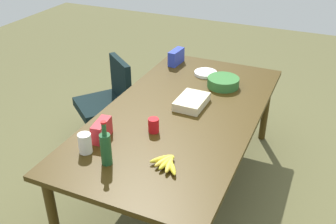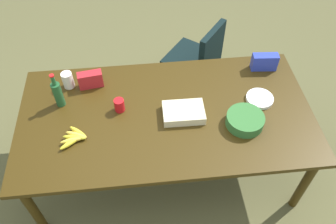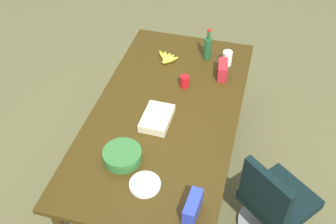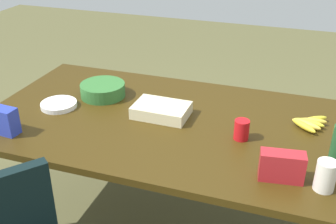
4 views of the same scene
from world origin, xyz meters
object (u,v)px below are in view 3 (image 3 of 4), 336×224
Objects in this scene: banana_bunch at (167,58)px; chip_bag_red at (222,70)px; paper_plate_stack at (145,185)px; red_solo_cup at (185,81)px; wine_bottle at (208,48)px; office_chair at (273,208)px; mayo_jar at (227,58)px; salad_bowl at (122,156)px; chip_bag_blue at (193,207)px; sheet_cake at (157,118)px; conference_table at (166,117)px.

banana_bunch is 1.14× the size of chip_bag_red.
chip_bag_red is at bearing -12.87° from paper_plate_stack.
wine_bottle is at bearing -13.45° from red_solo_cup.
office_chair is 1.42m from mayo_jar.
banana_bunch is 2.08× the size of red_solo_cup.
wine_bottle is at bearing -4.51° from paper_plate_stack.
office_chair reaches higher than salad_bowl.
chip_bag_blue is 1.68m from mayo_jar.
paper_plate_stack is 0.96× the size of banana_bunch.
wine_bottle is 0.21m from mayo_jar.
paper_plate_stack is at bearing 167.13° from chip_bag_red.
sheet_cake reaches higher than paper_plate_stack.
chip_bag_blue is at bearing -148.94° from sheet_cake.
wine_bottle reaches higher than conference_table.
banana_bunch is at bearing 37.25° from red_solo_cup.
office_chair is at bearing -148.28° from chip_bag_red.
chip_bag_blue is 1.31m from red_solo_cup.
paper_plate_stack is at bearing -128.84° from salad_bowl.
wine_bottle is 2.24× the size of mayo_jar.
office_chair is 3.94× the size of paper_plate_stack.
red_solo_cup is (-0.34, -0.26, 0.03)m from banana_bunch.
mayo_jar is at bearing 1.45° from chip_bag_blue.
office_chair is at bearing -133.34° from banana_bunch.
paper_plate_stack is 1.40m from chip_bag_red.
banana_bunch is at bearing 0.51° from salad_bowl.
salad_bowl is 1.43× the size of chip_bag_red.
salad_bowl is at bearing 163.87° from conference_table.
chip_bag_blue is at bearing -178.55° from mayo_jar.
mayo_jar is at bearing -26.42° from conference_table.
wine_bottle is at bearing -13.11° from sheet_cake.
chip_bag_blue is 0.77× the size of salad_bowl.
chip_bag_blue is 2.00× the size of red_solo_cup.
office_chair reaches higher than paper_plate_stack.
conference_table is 0.88m from mayo_jar.
mayo_jar reaches higher than red_solo_cup.
banana_bunch is at bearing 79.28° from chip_bag_red.
sheet_cake is 0.99m from wine_bottle.
red_solo_cup is (1.26, 0.35, -0.02)m from chip_bag_blue.
sheet_cake is 0.50m from red_solo_cup.
mayo_jar reaches higher than office_chair.
mayo_jar is (0.91, -0.42, 0.04)m from sheet_cake.
sheet_cake is (-0.13, 0.04, 0.10)m from conference_table.
salad_bowl reaches higher than sheet_cake.
wine_bottle is 0.40m from banana_bunch.
salad_bowl is 2.01× the size of mayo_jar.
banana_bunch is 1.60× the size of mayo_jar.
conference_table is at bearing 25.34° from chip_bag_blue.
chip_bag_blue reaches higher than sheet_cake.
paper_plate_stack is 0.69× the size of wine_bottle.
banana_bunch is (0.83, 0.14, -0.01)m from sheet_cake.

